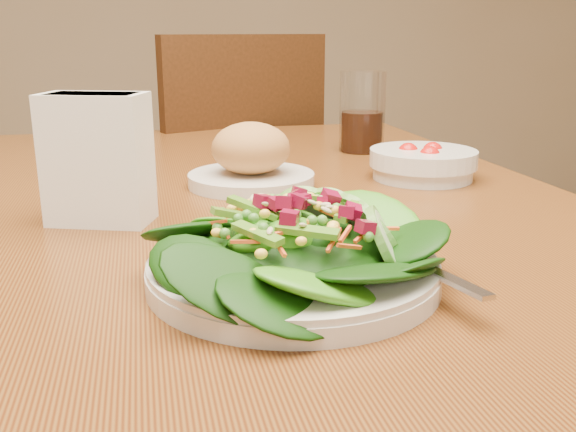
# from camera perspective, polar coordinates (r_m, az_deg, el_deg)

# --- Properties ---
(dining_table) EXTENTS (0.90, 1.40, 0.75)m
(dining_table) POSITION_cam_1_polar(r_m,az_deg,el_deg) (0.81, -4.03, -6.58)
(dining_table) COLOR brown
(dining_table) RESTS_ON ground_plane
(chair_far) EXTENTS (0.57, 0.57, 0.95)m
(chair_far) POSITION_cam_1_polar(r_m,az_deg,el_deg) (1.66, -5.81, 0.15)
(chair_far) COLOR #3C1E0D
(chair_far) RESTS_ON ground_plane
(salad_plate) EXTENTS (0.26, 0.25, 0.07)m
(salad_plate) POSITION_cam_1_polar(r_m,az_deg,el_deg) (0.55, 1.38, -3.21)
(salad_plate) COLOR silver
(salad_plate) RESTS_ON dining_table
(bread_plate) EXTENTS (0.18, 0.18, 0.09)m
(bread_plate) POSITION_cam_1_polar(r_m,az_deg,el_deg) (0.90, -3.30, 4.99)
(bread_plate) COLOR silver
(bread_plate) RESTS_ON dining_table
(tomato_bowl) EXTENTS (0.16, 0.16, 0.05)m
(tomato_bowl) POSITION_cam_1_polar(r_m,az_deg,el_deg) (0.96, 11.89, 4.62)
(tomato_bowl) COLOR silver
(tomato_bowl) RESTS_ON dining_table
(drinking_glass) EXTENTS (0.08, 0.08, 0.14)m
(drinking_glass) POSITION_cam_1_polar(r_m,az_deg,el_deg) (1.17, 6.60, 8.69)
(drinking_glass) COLOR silver
(drinking_glass) RESTS_ON dining_table
(napkin_holder) EXTENTS (0.13, 0.10, 0.15)m
(napkin_holder) POSITION_cam_1_polar(r_m,az_deg,el_deg) (0.74, -16.59, 5.17)
(napkin_holder) COLOR white
(napkin_holder) RESTS_ON dining_table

